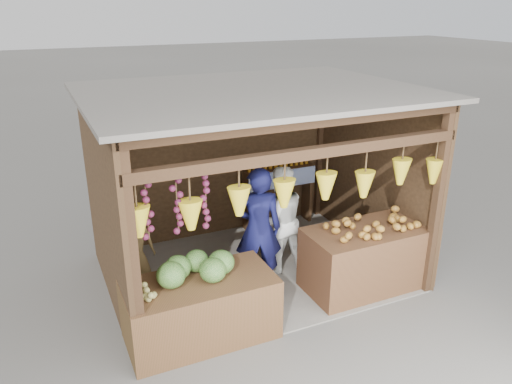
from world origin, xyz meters
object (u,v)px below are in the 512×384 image
counter_right (367,258)px  woman_standing (279,220)px  vendor_seated (134,245)px  counter_left (201,309)px  man_standing (258,229)px

counter_right → woman_standing: bearing=133.7°
woman_standing → vendor_seated: woman_standing is taller
counter_left → man_standing: (1.08, 0.74, 0.49)m
counter_left → woman_standing: size_ratio=1.08×
man_standing → vendor_seated: size_ratio=1.66×
vendor_seated → counter_right: bearing=179.2°
man_standing → woman_standing: 0.56m
counter_left → vendor_seated: 1.29m
counter_left → man_standing: bearing=34.5°
counter_left → vendor_seated: (-0.50, 1.11, 0.42)m
counter_right → man_standing: man_standing is taller
man_standing → woman_standing: bearing=-129.3°
man_standing → vendor_seated: bearing=4.9°
counter_left → man_standing: 1.40m
counter_left → vendor_seated: size_ratio=1.64×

